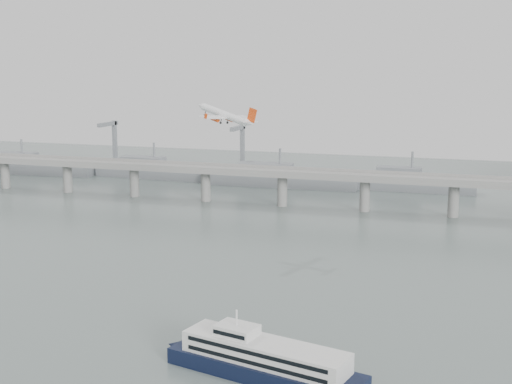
% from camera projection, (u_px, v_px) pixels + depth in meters
% --- Properties ---
extents(ground, '(900.00, 900.00, 0.00)m').
position_uv_depth(ground, '(204.00, 332.00, 219.85)').
color(ground, slate).
rests_on(ground, ground).
extents(bridge, '(800.00, 22.00, 23.90)m').
position_uv_depth(bridge, '(329.00, 180.00, 404.10)').
color(bridge, gray).
rests_on(bridge, ground).
extents(distant_fleet, '(453.00, 60.90, 40.00)m').
position_uv_depth(distant_fleet, '(145.00, 171.00, 513.61)').
color(distant_fleet, slate).
rests_on(distant_fleet, ground).
extents(ferry, '(92.66, 32.15, 17.70)m').
position_uv_depth(ferry, '(265.00, 361.00, 187.11)').
color(ferry, black).
rests_on(ferry, ground).
extents(airliner, '(34.71, 32.29, 11.34)m').
position_uv_depth(airliner, '(226.00, 115.00, 316.63)').
color(airliner, white).
rests_on(airliner, ground).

